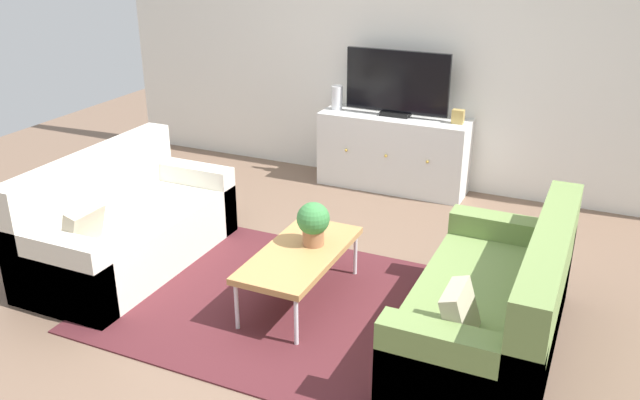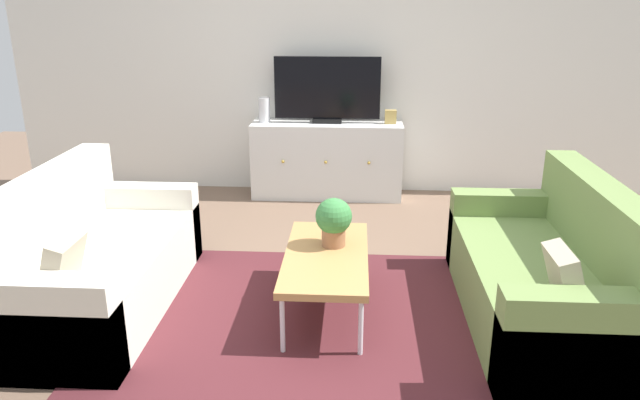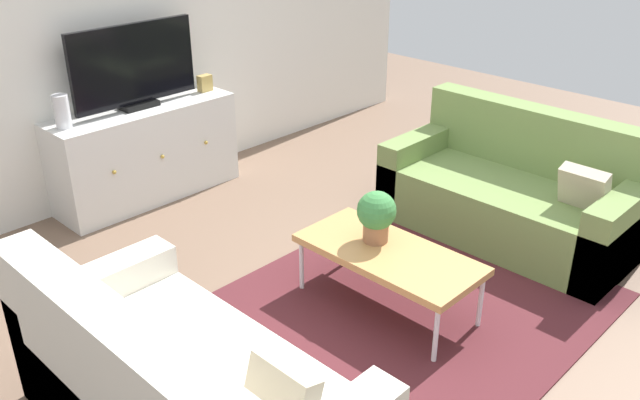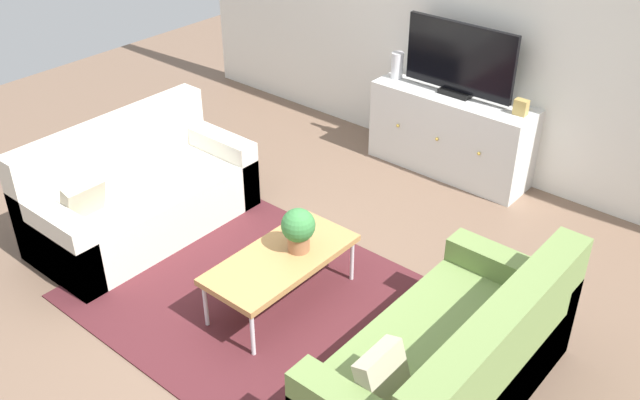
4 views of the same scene
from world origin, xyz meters
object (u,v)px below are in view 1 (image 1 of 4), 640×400
object	(u,v)px
potted_plant	(313,222)
mantel_clock	(458,117)
couch_right_side	(500,312)
glass_vase	(337,98)
flat_screen_tv	(397,84)
tv_console	(393,152)
couch_left_side	(122,229)
coffee_table	(300,255)

from	to	relation	value
potted_plant	mantel_clock	world-z (taller)	mantel_clock
couch_right_side	glass_vase	distance (m)	3.21
flat_screen_tv	glass_vase	xyz separation A→B (m)	(-0.61, -0.02, -0.19)
tv_console	mantel_clock	size ratio (longest dim) A/B	11.20
potted_plant	flat_screen_tv	distance (m)	2.27
tv_console	flat_screen_tv	distance (m)	0.68
couch_left_side	flat_screen_tv	xyz separation A→B (m)	(1.39, 2.39, 0.76)
couch_right_side	coffee_table	size ratio (longest dim) A/B	1.59
couch_right_side	tv_console	distance (m)	2.80
coffee_table	flat_screen_tv	world-z (taller)	flat_screen_tv
potted_plant	mantel_clock	bearing A→B (deg)	78.28
coffee_table	couch_left_side	bearing A→B (deg)	-178.18
flat_screen_tv	couch_left_side	bearing A→B (deg)	-120.16
tv_console	glass_vase	xyz separation A→B (m)	(-0.61, 0.00, 0.49)
couch_left_side	glass_vase	bearing A→B (deg)	71.74
couch_left_side	glass_vase	size ratio (longest dim) A/B	7.26
coffee_table	potted_plant	bearing A→B (deg)	73.64
potted_plant	mantel_clock	xyz separation A→B (m)	(0.46, 2.19, 0.24)
potted_plant	tv_console	world-z (taller)	tv_console
coffee_table	flat_screen_tv	bearing A→B (deg)	92.78
potted_plant	flat_screen_tv	bearing A→B (deg)	93.95
glass_vase	mantel_clock	bearing A→B (deg)	0.00
couch_right_side	glass_vase	bearing A→B (deg)	131.36
glass_vase	tv_console	bearing A→B (deg)	-0.00
potted_plant	tv_console	distance (m)	2.21
glass_vase	couch_left_side	bearing A→B (deg)	-108.26
mantel_clock	glass_vase	bearing A→B (deg)	180.00
couch_right_side	flat_screen_tv	distance (m)	2.92
mantel_clock	tv_console	bearing A→B (deg)	-180.00
potted_plant	flat_screen_tv	size ratio (longest dim) A/B	0.31
couch_right_side	tv_console	bearing A→B (deg)	121.98
tv_console	glass_vase	bearing A→B (deg)	180.00
tv_console	flat_screen_tv	world-z (taller)	flat_screen_tv
couch_right_side	mantel_clock	xyz separation A→B (m)	(-0.87, 2.37, 0.51)
couch_right_side	mantel_clock	bearing A→B (deg)	110.22
coffee_table	tv_console	distance (m)	2.33
mantel_clock	couch_right_side	bearing A→B (deg)	-69.78
glass_vase	mantel_clock	xyz separation A→B (m)	(1.22, 0.00, -0.05)
flat_screen_tv	mantel_clock	xyz separation A→B (m)	(0.61, -0.02, -0.25)
couch_left_side	flat_screen_tv	world-z (taller)	flat_screen_tv
mantel_clock	coffee_table	bearing A→B (deg)	-101.99
couch_right_side	coffee_table	distance (m)	1.37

